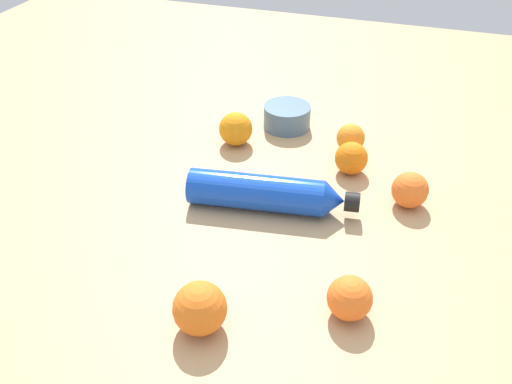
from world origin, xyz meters
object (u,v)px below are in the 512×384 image
(orange_1, at_px, (351,138))
(orange_4, at_px, (236,129))
(orange_0, at_px, (410,190))
(water_bottle, at_px, (268,193))
(orange_3, at_px, (350,298))
(orange_5, at_px, (351,158))
(ceramic_bowl, at_px, (287,116))
(orange_2, at_px, (200,308))

(orange_1, distance_m, orange_4, 0.25)
(orange_0, bearing_deg, orange_1, 40.51)
(water_bottle, bearing_deg, orange_1, 59.22)
(orange_1, distance_m, orange_3, 0.49)
(water_bottle, bearing_deg, orange_3, -56.27)
(orange_1, distance_m, orange_5, 0.09)
(orange_0, distance_m, ceramic_bowl, 0.38)
(water_bottle, distance_m, ceramic_bowl, 0.33)
(orange_0, height_order, orange_4, orange_4)
(orange_1, height_order, orange_4, orange_4)
(orange_1, distance_m, ceramic_bowl, 0.17)
(orange_0, xyz_separation_m, orange_3, (-0.31, 0.06, -0.00))
(water_bottle, relative_size, orange_5, 4.79)
(orange_4, relative_size, ceramic_bowl, 0.68)
(orange_0, relative_size, orange_1, 1.12)
(water_bottle, xyz_separation_m, orange_2, (-0.31, 0.01, 0.01))
(orange_4, bearing_deg, orange_3, -141.96)
(water_bottle, height_order, orange_3, same)
(orange_1, xyz_separation_m, orange_4, (-0.05, 0.25, 0.01))
(water_bottle, height_order, orange_4, orange_4)
(orange_0, bearing_deg, orange_2, 147.23)
(orange_1, xyz_separation_m, orange_2, (-0.57, 0.12, 0.01))
(water_bottle, bearing_deg, orange_2, -99.38)
(orange_2, xyz_separation_m, ceramic_bowl, (0.63, 0.04, -0.01))
(orange_5, height_order, ceramic_bowl, orange_5)
(orange_1, bearing_deg, water_bottle, 157.18)
(orange_1, bearing_deg, orange_3, -170.03)
(orange_1, distance_m, orange_2, 0.58)
(orange_2, height_order, orange_3, orange_2)
(orange_5, bearing_deg, orange_2, 164.49)
(orange_0, xyz_separation_m, orange_1, (0.17, 0.14, -0.00))
(water_bottle, distance_m, orange_2, 0.31)
(orange_3, relative_size, ceramic_bowl, 0.62)
(water_bottle, distance_m, orange_3, 0.29)
(orange_3, bearing_deg, ceramic_bowl, 24.53)
(orange_3, bearing_deg, orange_1, 9.97)
(water_bottle, relative_size, ceramic_bowl, 2.95)
(ceramic_bowl, bearing_deg, orange_3, -155.47)
(orange_5, bearing_deg, orange_1, 10.79)
(water_bottle, xyz_separation_m, orange_0, (0.09, -0.25, 0.00))
(water_bottle, xyz_separation_m, orange_1, (0.26, -0.11, -0.00))
(orange_3, distance_m, ceramic_bowl, 0.59)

